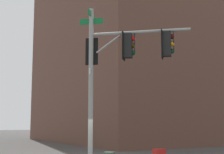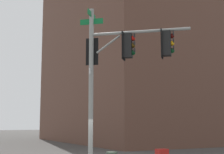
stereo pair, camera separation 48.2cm
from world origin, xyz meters
TOP-DOWN VIEW (x-y plane):
  - signal_pole_assembly at (-0.83, -0.78)m, footprint 3.30×3.47m
  - building_brick_midblock at (38.14, -23.82)m, footprint 23.24×18.07m

SIDE VIEW (x-z plane):
  - signal_pole_assembly at x=-0.83m, z-range 1.34..8.52m
  - building_brick_midblock at x=38.14m, z-range 0.00..44.41m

